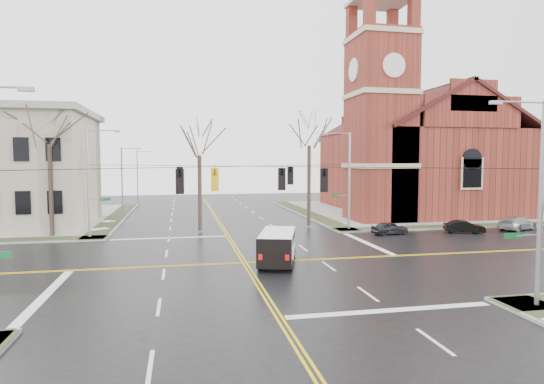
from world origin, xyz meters
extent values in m
plane|color=black|center=(0.00, 0.00, 0.00)|extent=(120.00, 120.00, 0.00)
cube|color=gray|center=(25.00, 25.00, 0.07)|extent=(30.00, 30.00, 0.15)
cube|color=#2C391F|center=(11.20, 25.00, 0.15)|extent=(2.00, 30.00, 0.02)
cube|color=#2C391F|center=(25.00, 11.20, 0.15)|extent=(30.00, 2.00, 0.02)
cube|color=#2C391F|center=(-11.20, 25.00, 0.15)|extent=(2.00, 30.00, 0.02)
cube|color=gold|center=(-0.12, 0.00, 0.01)|extent=(0.12, 100.00, 0.01)
cube|color=gold|center=(0.12, 0.00, 0.01)|extent=(0.12, 100.00, 0.01)
cube|color=gold|center=(0.00, -0.12, 0.01)|extent=(100.00, 0.12, 0.01)
cube|color=gold|center=(0.00, 0.12, 0.01)|extent=(100.00, 0.12, 0.01)
cube|color=silver|center=(5.00, -10.50, 0.01)|extent=(9.50, 0.50, 0.01)
cube|color=silver|center=(-5.00, 10.50, 0.01)|extent=(9.50, 0.50, 0.01)
cube|color=silver|center=(-10.50, -5.00, 0.01)|extent=(0.50, 9.50, 0.01)
cube|color=silver|center=(10.50, 5.00, 0.01)|extent=(0.50, 9.50, 0.01)
cube|color=maroon|center=(17.00, 17.00, 10.00)|extent=(6.00, 6.00, 20.00)
cube|color=#BEB492|center=(17.00, 17.00, 19.50)|extent=(6.30, 6.30, 0.50)
cylinder|color=silver|center=(17.00, 13.95, 16.00)|extent=(2.40, 0.15, 2.40)
cylinder|color=silver|center=(13.95, 17.00, 16.00)|extent=(0.15, 2.40, 2.40)
cube|color=maroon|center=(26.00, 26.00, 5.00)|extent=(18.00, 24.00, 10.00)
cube|color=maroon|center=(16.80, 20.00, 2.20)|extent=(2.00, 5.00, 4.40)
cylinder|color=gray|center=(11.50, 11.50, 4.65)|extent=(0.20, 0.20, 9.00)
cylinder|color=gray|center=(10.90, 11.50, 3.30)|extent=(1.20, 0.06, 0.06)
cube|color=#0F5726|center=(10.20, 11.50, 3.30)|extent=(0.90, 0.04, 0.25)
cylinder|color=gray|center=(10.30, 11.50, 9.05)|extent=(2.40, 0.08, 0.08)
cube|color=gray|center=(9.10, 11.50, 9.00)|extent=(0.50, 0.22, 0.15)
cylinder|color=gray|center=(-11.50, 11.50, 4.65)|extent=(0.20, 0.20, 9.00)
cylinder|color=gray|center=(-10.90, 11.50, 3.30)|extent=(1.20, 0.06, 0.06)
cube|color=#0F5726|center=(-10.20, 11.50, 3.30)|extent=(0.90, 0.04, 0.25)
cylinder|color=gray|center=(-10.30, 11.50, 9.05)|extent=(2.40, 0.08, 0.08)
cube|color=gray|center=(-9.10, 11.50, 9.00)|extent=(0.50, 0.22, 0.15)
cylinder|color=gray|center=(11.50, -11.50, 4.65)|extent=(0.20, 0.20, 9.00)
cylinder|color=gray|center=(10.90, -11.50, 3.30)|extent=(1.20, 0.06, 0.06)
cube|color=#0F5726|center=(10.20, -11.50, 3.30)|extent=(0.90, 0.04, 0.25)
cylinder|color=gray|center=(10.30, -11.50, 9.05)|extent=(2.40, 0.08, 0.08)
cube|color=gray|center=(9.10, -11.50, 9.00)|extent=(0.50, 0.22, 0.15)
cube|color=gray|center=(-9.10, -11.50, 9.00)|extent=(0.50, 0.22, 0.15)
cylinder|color=black|center=(0.00, 0.00, 6.20)|extent=(23.02, 23.02, 0.03)
cylinder|color=black|center=(0.00, 0.00, 6.20)|extent=(23.02, 23.02, 0.03)
imported|color=black|center=(-4.00, -4.00, 5.45)|extent=(0.21, 0.26, 1.30)
imported|color=black|center=(4.00, 4.00, 5.45)|extent=(0.21, 0.26, 1.30)
imported|color=yellow|center=(-2.00, -2.00, 5.45)|extent=(0.21, 0.26, 1.30)
imported|color=black|center=(-4.00, 4.00, 5.45)|extent=(0.21, 0.26, 1.30)
imported|color=black|center=(4.00, -4.00, 5.45)|extent=(0.21, 0.26, 1.30)
imported|color=black|center=(2.00, -2.00, 5.45)|extent=(0.21, 0.26, 1.30)
cylinder|color=gray|center=(-10.80, 28.00, 4.10)|extent=(0.16, 0.16, 8.00)
cylinder|color=gray|center=(-9.80, 28.00, 8.00)|extent=(2.00, 0.07, 0.07)
cube|color=gray|center=(-8.80, 28.00, 7.95)|extent=(0.45, 0.20, 0.13)
cylinder|color=gray|center=(-10.80, 48.00, 4.10)|extent=(0.16, 0.16, 8.00)
cylinder|color=gray|center=(-9.80, 48.00, 8.00)|extent=(2.00, 0.07, 0.07)
cube|color=gray|center=(-8.80, 48.00, 7.95)|extent=(0.45, 0.20, 0.13)
cube|color=white|center=(2.02, -0.72, 1.19)|extent=(3.47, 5.64, 1.69)
cube|color=white|center=(2.65, 1.38, 0.95)|extent=(2.21, 1.45, 1.19)
cube|color=black|center=(2.75, 1.71, 1.49)|extent=(1.80, 0.64, 0.80)
cube|color=black|center=(2.07, -0.53, 1.74)|extent=(3.00, 4.02, 0.55)
cube|color=#B70C0A|center=(0.50, -3.07, 1.00)|extent=(0.25, 0.14, 0.34)
cube|color=#B70C0A|center=(1.99, -3.52, 1.00)|extent=(0.25, 0.14, 0.34)
cube|color=black|center=(2.02, -0.72, 0.33)|extent=(3.53, 5.70, 0.10)
cylinder|color=black|center=(1.64, 1.21, 0.36)|extent=(0.45, 0.76, 0.72)
cylinder|color=black|center=(3.40, 0.69, 0.36)|extent=(0.45, 0.76, 0.72)
cylinder|color=black|center=(0.64, -2.12, 0.36)|extent=(0.45, 0.76, 0.72)
cylinder|color=black|center=(2.39, -2.65, 0.36)|extent=(0.45, 0.76, 0.72)
imported|color=black|center=(14.21, 8.52, 0.57)|extent=(3.49, 1.77, 1.14)
imported|color=black|center=(21.15, 7.86, 0.57)|extent=(3.69, 2.38, 1.15)
imported|color=#959597|center=(27.11, 8.48, 0.65)|extent=(4.82, 3.42, 1.30)
cylinder|color=#332820|center=(-14.75, 12.80, 4.03)|extent=(0.36, 0.36, 7.76)
cylinder|color=#332820|center=(-2.25, 13.17, 3.58)|extent=(0.36, 0.36, 6.87)
cylinder|color=#332820|center=(8.40, 14.29, 4.08)|extent=(0.36, 0.36, 7.87)
camera|label=1|loc=(-3.98, -28.56, 6.57)|focal=30.00mm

